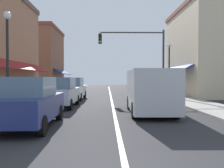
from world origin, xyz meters
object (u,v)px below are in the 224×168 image
parked_car_nearest_left (29,102)px  van_in_lane (150,90)px  street_lamp_left_near (7,46)px  parked_car_second_left (61,92)px  street_lamp_right_mid (169,61)px  parked_car_third_left (73,89)px  traffic_signal_mast_arm (141,51)px

parked_car_nearest_left → van_in_lane: size_ratio=0.79×
street_lamp_left_near → van_in_lane: bearing=6.3°
parked_car_second_left → street_lamp_right_mid: (8.06, 5.90, 2.30)m
parked_car_nearest_left → street_lamp_right_mid: size_ratio=0.88×
parked_car_nearest_left → street_lamp_right_mid: 14.29m
parked_car_second_left → parked_car_third_left: size_ratio=1.00×
street_lamp_right_mid → van_in_lane: bearing=-110.8°
van_in_lane → street_lamp_left_near: (-6.60, -0.72, 2.05)m
parked_car_second_left → van_in_lane: van_in_lane is taller
street_lamp_left_near → street_lamp_right_mid: (9.80, 9.16, -0.02)m
parked_car_third_left → traffic_signal_mast_arm: (5.89, 2.38, 3.35)m
van_in_lane → street_lamp_left_near: size_ratio=1.10×
street_lamp_left_near → street_lamp_right_mid: street_lamp_left_near is taller
van_in_lane → traffic_signal_mast_arm: (1.03, 9.86, 3.08)m
parked_car_nearest_left → street_lamp_left_near: 3.80m
traffic_signal_mast_arm → street_lamp_right_mid: size_ratio=1.30×
parked_car_nearest_left → parked_car_second_left: 5.70m
street_lamp_right_mid → parked_car_third_left: bearing=-173.3°
parked_car_third_left → traffic_signal_mast_arm: bearing=23.5°
parked_car_second_left → street_lamp_right_mid: bearing=37.4°
traffic_signal_mast_arm → street_lamp_left_near: bearing=-125.8°
traffic_signal_mast_arm → street_lamp_right_mid: (2.17, -1.43, -1.05)m
parked_car_second_left → traffic_signal_mast_arm: (5.88, 7.33, 3.35)m
parked_car_second_left → street_lamp_left_near: (-1.74, -3.26, 2.32)m
parked_car_second_left → traffic_signal_mast_arm: bearing=52.4°
street_lamp_left_near → street_lamp_right_mid: bearing=43.1°
parked_car_second_left → traffic_signal_mast_arm: 9.98m
parked_car_third_left → traffic_signal_mast_arm: 7.18m
van_in_lane → street_lamp_left_near: street_lamp_left_near is taller
parked_car_third_left → street_lamp_left_near: size_ratio=0.87×
street_lamp_left_near → street_lamp_right_mid: size_ratio=1.01×
traffic_signal_mast_arm → parked_car_nearest_left: bearing=-114.2°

